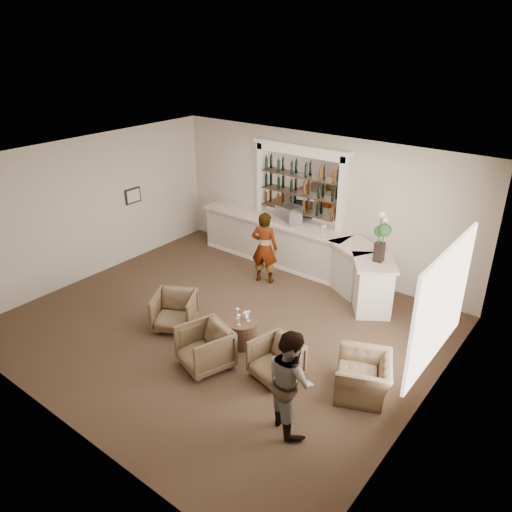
{
  "coord_description": "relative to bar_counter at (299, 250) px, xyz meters",
  "views": [
    {
      "loc": [
        5.73,
        -6.32,
        5.49
      ],
      "look_at": [
        0.14,
        0.9,
        1.27
      ],
      "focal_mm": 35.0,
      "sensor_mm": 36.0,
      "label": 1
    }
  ],
  "objects": [
    {
      "name": "bar_counter",
      "position": [
        0.0,
        0.0,
        0.0
      ],
      "size": [
        5.72,
        1.8,
        1.14
      ],
      "color": "silver",
      "rests_on": "ground"
    },
    {
      "name": "flower_vase",
      "position": [
        2.25,
        -0.55,
        1.17
      ],
      "size": [
        0.28,
        0.28,
        1.07
      ],
      "color": "black",
      "rests_on": "bar_counter"
    },
    {
      "name": "napkin_holder",
      "position": [
        0.83,
        -3.09,
        -0.01
      ],
      "size": [
        0.08,
        0.08,
        0.12
      ],
      "primitive_type": "cube",
      "color": "white",
      "rests_on": "cocktail_table"
    },
    {
      "name": "sommelier",
      "position": [
        -0.36,
        -0.92,
        0.28
      ],
      "size": [
        0.72,
        0.58,
        1.71
      ],
      "primitive_type": "imported",
      "rotation": [
        0.0,
        0.0,
        3.45
      ],
      "color": "gray",
      "rests_on": "ground"
    },
    {
      "name": "wine_glass_tbl_b",
      "position": [
        0.95,
        -3.15,
        0.03
      ],
      "size": [
        0.07,
        0.07,
        0.21
      ],
      "primitive_type": null,
      "color": "white",
      "rests_on": "cocktail_table"
    },
    {
      "name": "espresso_machine",
      "position": [
        -0.39,
        0.09,
        0.79
      ],
      "size": [
        0.6,
        0.53,
        0.45
      ],
      "primitive_type": "cube",
      "rotation": [
        0.0,
        0.0,
        -0.22
      ],
      "color": "#B4B5B9",
      "rests_on": "bar_counter"
    },
    {
      "name": "wine_glass_bar_left",
      "position": [
        0.64,
        0.06,
        0.67
      ],
      "size": [
        0.07,
        0.07,
        0.21
      ],
      "primitive_type": null,
      "color": "white",
      "rests_on": "bar_counter"
    },
    {
      "name": "ground",
      "position": [
        0.16,
        -3.0,
        -0.57
      ],
      "size": [
        8.0,
        8.0,
        0.0
      ],
      "primitive_type": "plane",
      "color": "#513728",
      "rests_on": "ground"
    },
    {
      "name": "armchair_left",
      "position": [
        -0.57,
        -3.59,
        -0.21
      ],
      "size": [
        1.08,
        1.09,
        0.73
      ],
      "primitive_type": "imported",
      "rotation": [
        0.0,
        0.0,
        0.52
      ],
      "color": "brown",
      "rests_on": "ground"
    },
    {
      "name": "wine_glass_bar_right",
      "position": [
        0.63,
        -0.02,
        0.67
      ],
      "size": [
        0.07,
        0.07,
        0.21
      ],
      "primitive_type": null,
      "color": "white",
      "rests_on": "bar_counter"
    },
    {
      "name": "wine_glass_tbl_a",
      "position": [
        0.73,
        -3.2,
        0.03
      ],
      "size": [
        0.07,
        0.07,
        0.21
      ],
      "primitive_type": null,
      "color": "white",
      "rests_on": "cocktail_table"
    },
    {
      "name": "guest",
      "position": [
        2.75,
        -4.45,
        0.26
      ],
      "size": [
        1.02,
        0.95,
        1.66
      ],
      "primitive_type": "imported",
      "rotation": [
        0.0,
        0.0,
        2.61
      ],
      "color": "gray",
      "rests_on": "ground"
    },
    {
      "name": "armchair_center",
      "position": [
        0.77,
        -4.15,
        -0.19
      ],
      "size": [
        1.05,
        1.07,
        0.77
      ],
      "primitive_type": "imported",
      "rotation": [
        0.0,
        0.0,
        -0.33
      ],
      "color": "brown",
      "rests_on": "ground"
    },
    {
      "name": "back_bar_alcove",
      "position": [
        -0.34,
        0.41,
        1.46
      ],
      "size": [
        2.64,
        0.25,
        3.0
      ],
      "color": "white",
      "rests_on": "ground"
    },
    {
      "name": "wine_glass_tbl_c",
      "position": [
        0.89,
        -3.36,
        0.03
      ],
      "size": [
        0.07,
        0.07,
        0.21
      ],
      "primitive_type": null,
      "color": "white",
      "rests_on": "cocktail_table"
    },
    {
      "name": "armchair_far",
      "position": [
        3.28,
        -3.09,
        -0.25
      ],
      "size": [
        1.2,
        1.26,
        0.64
      ],
      "primitive_type": "imported",
      "rotation": [
        0.0,
        0.0,
        -1.15
      ],
      "color": "brown",
      "rests_on": "ground"
    },
    {
      "name": "room_shell",
      "position": [
        0.33,
        -2.29,
        1.77
      ],
      "size": [
        8.04,
        7.02,
        3.32
      ],
      "color": "beige",
      "rests_on": "ground"
    },
    {
      "name": "cocktail_table",
      "position": [
        0.85,
        -3.23,
        -0.32
      ],
      "size": [
        0.59,
        0.59,
        0.5
      ],
      "primitive_type": "cylinder",
      "color": "#513523",
      "rests_on": "ground"
    },
    {
      "name": "armchair_right",
      "position": [
        1.93,
        -3.64,
        -0.23
      ],
      "size": [
        0.9,
        0.92,
        0.69
      ],
      "primitive_type": "imported",
      "rotation": [
        0.0,
        0.0,
        -0.24
      ],
      "color": "brown",
      "rests_on": "ground"
    }
  ]
}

